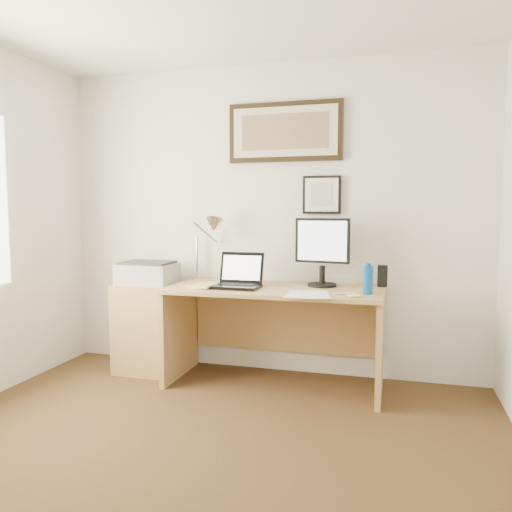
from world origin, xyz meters
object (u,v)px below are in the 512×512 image
(side_cabinet, at_px, (149,328))
(printer, at_px, (148,272))
(book, at_px, (194,285))
(desk, at_px, (277,316))
(lcd_monitor, at_px, (322,248))
(laptop, at_px, (238,280))
(water_bottle, at_px, (368,280))

(side_cabinet, height_order, printer, printer)
(book, height_order, desk, book)
(side_cabinet, relative_size, lcd_monitor, 1.40)
(printer, bearing_deg, desk, 0.19)
(laptop, relative_size, printer, 0.78)
(desk, xyz_separation_m, lcd_monitor, (0.33, 0.07, 0.53))
(desk, xyz_separation_m, printer, (-1.09, -0.00, 0.30))
(water_bottle, distance_m, printer, 1.80)
(water_bottle, relative_size, laptop, 0.58)
(side_cabinet, height_order, laptop, laptop)
(side_cabinet, height_order, lcd_monitor, lcd_monitor)
(side_cabinet, distance_m, water_bottle, 1.83)
(book, distance_m, desk, 0.68)
(book, distance_m, printer, 0.52)
(lcd_monitor, relative_size, printer, 1.18)
(laptop, height_order, printer, laptop)
(lcd_monitor, bearing_deg, desk, -167.52)
(water_bottle, bearing_deg, desk, 164.50)
(water_bottle, relative_size, desk, 0.12)
(printer, bearing_deg, book, -19.29)
(water_bottle, relative_size, lcd_monitor, 0.38)
(desk, relative_size, laptop, 4.68)
(desk, bearing_deg, side_cabinet, -178.11)
(laptop, bearing_deg, desk, 27.20)
(side_cabinet, relative_size, book, 2.83)
(book, height_order, lcd_monitor, lcd_monitor)
(water_bottle, xyz_separation_m, laptop, (-0.96, 0.06, -0.04))
(desk, bearing_deg, water_bottle, -15.50)
(book, xyz_separation_m, desk, (0.61, 0.17, -0.24))
(side_cabinet, bearing_deg, book, -16.65)
(water_bottle, xyz_separation_m, printer, (-1.79, 0.19, -0.03))
(side_cabinet, xyz_separation_m, printer, (-0.02, 0.03, 0.45))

